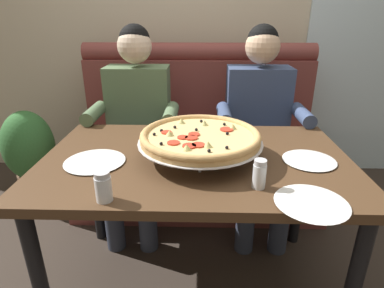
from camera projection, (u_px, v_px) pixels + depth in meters
The scene contains 14 objects.
ground_plane at pixel (195, 281), 1.69m from camera, with size 16.00×16.00×0.00m, color #382D26.
back_wall_with_window at pixel (199, 4), 2.50m from camera, with size 6.00×0.12×2.80m, color beige.
booth_bench at pixel (198, 148), 2.36m from camera, with size 1.73×0.78×1.13m.
dining_table at pixel (196, 174), 1.44m from camera, with size 1.36×0.85×0.74m.
diner_left at pixel (137, 118), 2.01m from camera, with size 0.54×0.64×1.27m.
diner_right at pixel (259, 120), 1.99m from camera, with size 0.54×0.64×1.27m.
pizza at pixel (200, 137), 1.37m from camera, with size 0.54×0.54×0.13m.
shaker_pepper_flakes at pixel (104, 189), 1.06m from camera, with size 0.06×0.06×0.11m.
shaker_parmesan at pixel (259, 176), 1.14m from camera, with size 0.05×0.05×0.11m.
plate_near_left at pixel (312, 202), 1.05m from camera, with size 0.25×0.25×0.02m.
plate_near_right at pixel (95, 160), 1.35m from camera, with size 0.26×0.26×0.02m.
plate_far_side at pixel (309, 159), 1.36m from camera, with size 0.23×0.23×0.02m.
patio_chair at pixel (326, 92), 3.50m from camera, with size 0.40×0.40×0.86m.
potted_plant at pixel (30, 152), 2.31m from camera, with size 0.36×0.36×0.70m.
Camera 1 is at (0.02, -1.28, 1.33)m, focal length 29.51 mm.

